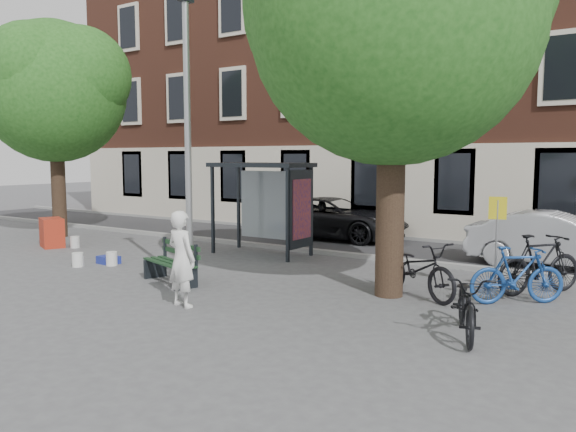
% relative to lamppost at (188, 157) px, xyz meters
% --- Properties ---
extents(ground, '(90.00, 90.00, 0.00)m').
position_rel_lamppost_xyz_m(ground, '(0.00, 0.00, -2.78)').
color(ground, '#4C4C4F').
rests_on(ground, ground).
extents(road, '(40.00, 4.00, 0.01)m').
position_rel_lamppost_xyz_m(road, '(0.00, 7.00, -2.78)').
color(road, '#28282B').
rests_on(road, ground).
extents(curb_near, '(40.00, 0.25, 0.12)m').
position_rel_lamppost_xyz_m(curb_near, '(0.00, 5.00, -2.72)').
color(curb_near, gray).
rests_on(curb_near, ground).
extents(curb_far, '(40.00, 0.25, 0.12)m').
position_rel_lamppost_xyz_m(curb_far, '(0.00, 9.00, -2.72)').
color(curb_far, gray).
rests_on(curb_far, ground).
extents(building_row, '(30.00, 8.00, 14.00)m').
position_rel_lamppost_xyz_m(building_row, '(0.00, 13.00, 4.22)').
color(building_row, brown).
rests_on(building_row, ground).
extents(lamppost, '(0.28, 0.35, 6.11)m').
position_rel_lamppost_xyz_m(lamppost, '(0.00, 0.00, 0.00)').
color(lamppost, '#9EA0A3').
rests_on(lamppost, ground).
extents(tree_right, '(5.76, 5.60, 8.20)m').
position_rel_lamppost_xyz_m(tree_right, '(4.01, 1.38, 2.83)').
color(tree_right, black).
rests_on(tree_right, ground).
extents(tree_left, '(5.18, 4.86, 7.40)m').
position_rel_lamppost_xyz_m(tree_left, '(-8.99, 2.88, 2.43)').
color(tree_left, black).
rests_on(tree_left, ground).
extents(bus_shelter, '(2.85, 1.45, 2.62)m').
position_rel_lamppost_xyz_m(bus_shelter, '(-0.61, 4.11, -0.87)').
color(bus_shelter, '#1E2328').
rests_on(bus_shelter, ground).
extents(painter, '(0.70, 0.51, 1.80)m').
position_rel_lamppost_xyz_m(painter, '(1.11, -1.40, -1.88)').
color(painter, white).
rests_on(painter, ground).
extents(bench, '(1.79, 1.04, 0.88)m').
position_rel_lamppost_xyz_m(bench, '(-0.48, -0.07, -2.38)').
color(bench, '#1E2328').
rests_on(bench, ground).
extents(bike_a, '(2.28, 1.70, 1.14)m').
position_rel_lamppost_xyz_m(bike_a, '(4.50, 1.72, -2.21)').
color(bike_a, black).
rests_on(bike_a, ground).
extents(bike_b, '(1.78, 1.56, 1.11)m').
position_rel_lamppost_xyz_m(bike_b, '(6.29, 2.23, -2.23)').
color(bike_b, navy).
rests_on(bike_b, ground).
extents(bike_c, '(1.34, 2.06, 1.02)m').
position_rel_lamppost_xyz_m(bike_c, '(6.05, -0.24, -2.27)').
color(bike_c, black).
rests_on(bike_c, ground).
extents(bike_d, '(1.71, 2.00, 1.24)m').
position_rel_lamppost_xyz_m(bike_d, '(6.50, 3.30, -2.16)').
color(bike_d, black).
rests_on(bike_d, ground).
extents(car_dark, '(5.14, 2.54, 1.40)m').
position_rel_lamppost_xyz_m(car_dark, '(-0.77, 7.90, -2.08)').
color(car_dark, black).
rests_on(car_dark, ground).
extents(car_silver, '(4.26, 1.50, 1.40)m').
position_rel_lamppost_xyz_m(car_silver, '(6.35, 6.50, -2.08)').
color(car_silver, '#B0B1B8').
rests_on(car_silver, ground).
extents(red_stand, '(1.07, 0.91, 0.90)m').
position_rel_lamppost_xyz_m(red_stand, '(-7.18, 1.46, -2.33)').
color(red_stand, '#A52916').
rests_on(red_stand, ground).
extents(blue_crate, '(0.58, 0.44, 0.20)m').
position_rel_lamppost_xyz_m(blue_crate, '(-3.50, 0.63, -2.68)').
color(blue_crate, navy).
rests_on(blue_crate, ground).
extents(bucket_a, '(0.30, 0.30, 0.36)m').
position_rel_lamppost_xyz_m(bucket_a, '(-3.21, 0.50, -2.60)').
color(bucket_a, silver).
rests_on(bucket_a, ground).
extents(bucket_b, '(0.31, 0.31, 0.36)m').
position_rel_lamppost_xyz_m(bucket_b, '(-6.46, 1.75, -2.60)').
color(bucket_b, silver).
rests_on(bucket_b, ground).
extents(bucket_c, '(0.30, 0.30, 0.36)m').
position_rel_lamppost_xyz_m(bucket_c, '(-3.81, -0.08, -2.60)').
color(bucket_c, silver).
rests_on(bucket_c, ground).
extents(notice_sign, '(0.34, 0.10, 2.00)m').
position_rel_lamppost_xyz_m(notice_sign, '(5.78, 2.70, -1.32)').
color(notice_sign, '#9EA0A3').
rests_on(notice_sign, ground).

